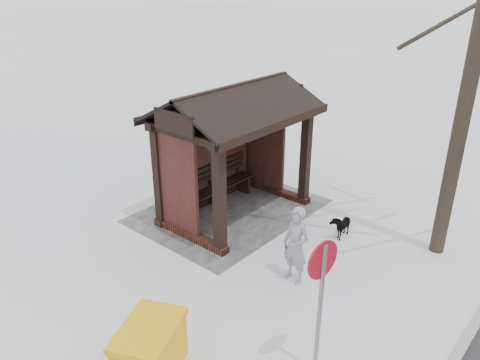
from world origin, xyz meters
The scene contains 7 objects.
ground centered at (0.00, 0.00, 0.00)m, with size 120.00×120.00×0.00m, color silver.
trampled_patch centered at (0.00, -0.20, 0.01)m, with size 4.20×3.20×0.02m, color gray.
bus_shelter centered at (0.00, -0.16, 2.17)m, with size 3.60×2.40×3.09m.
pedestrian centered at (1.27, 2.56, 0.75)m, with size 0.55×0.36×1.50m, color gray.
dog centered at (-0.71, 2.40, 0.27)m, with size 0.29×0.64×0.54m, color black.
grit_bin centered at (4.43, 2.30, 0.42)m, with size 1.29×1.13×0.83m.
road_sign centered at (2.88, 4.02, 1.58)m, with size 0.55×0.12×2.16m.
Camera 1 is at (7.39, 6.51, 5.25)m, focal length 35.00 mm.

